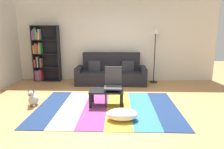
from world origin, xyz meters
name	(u,v)px	position (x,y,z in m)	size (l,w,h in m)	color
ground_plane	(113,105)	(0.00, 0.00, 0.00)	(14.00, 14.00, 0.00)	#B27F4C
back_wall	(115,41)	(0.00, 2.55, 1.35)	(6.80, 0.10, 2.70)	silver
rug	(107,108)	(-0.13, -0.18, 0.01)	(3.19, 2.27, 0.01)	navy
couch	(111,73)	(-0.12, 2.02, 0.34)	(2.26, 0.80, 1.00)	black
bookshelf	(43,54)	(-2.45, 2.31, 0.92)	(0.90, 0.28, 1.88)	black
coffee_table	(107,93)	(-0.15, -0.01, 0.31)	(0.79, 0.47, 0.36)	black
pouf	(122,114)	(0.20, -0.82, 0.12)	(0.62, 0.41, 0.22)	white
dog	(33,99)	(-1.88, -0.07, 0.16)	(0.22, 0.35, 0.40)	beige
standing_lamp	(155,38)	(1.30, 2.19, 1.47)	(0.32, 0.32, 1.76)	black
tv_remote	(110,91)	(-0.06, -0.08, 0.38)	(0.04, 0.15, 0.02)	black
folding_chair	(113,82)	(0.00, 0.09, 0.53)	(0.40, 0.40, 0.90)	#38383D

